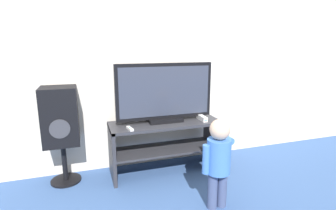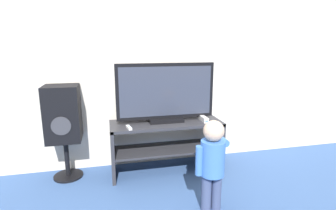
{
  "view_description": "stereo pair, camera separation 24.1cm",
  "coord_description": "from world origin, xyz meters",
  "px_view_note": "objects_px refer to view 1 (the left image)",
  "views": [
    {
      "loc": [
        -0.84,
        -2.41,
        1.39
      ],
      "look_at": [
        0.0,
        0.13,
        0.78
      ],
      "focal_mm": 28.0,
      "sensor_mm": 36.0,
      "label": 1
    },
    {
      "loc": [
        -0.61,
        -2.47,
        1.39
      ],
      "look_at": [
        0.0,
        0.13,
        0.78
      ],
      "focal_mm": 28.0,
      "sensor_mm": 36.0,
      "label": 2
    }
  ],
  "objects_px": {
    "child": "(218,156)",
    "game_console": "(202,118)",
    "speaker_tower": "(60,118)",
    "remote_primary": "(130,129)",
    "television": "(165,93)"
  },
  "relations": [
    {
      "from": "speaker_tower",
      "to": "game_console",
      "type": "bearing_deg",
      "value": -5.62
    },
    {
      "from": "television",
      "to": "child",
      "type": "distance_m",
      "value": 0.94
    },
    {
      "from": "television",
      "to": "remote_primary",
      "type": "distance_m",
      "value": 0.54
    },
    {
      "from": "remote_primary",
      "to": "child",
      "type": "xyz_separation_m",
      "value": [
        0.63,
        -0.65,
        -0.11
      ]
    },
    {
      "from": "game_console",
      "to": "child",
      "type": "bearing_deg",
      "value": -104.89
    },
    {
      "from": "remote_primary",
      "to": "child",
      "type": "relative_size",
      "value": 0.17
    },
    {
      "from": "remote_primary",
      "to": "child",
      "type": "distance_m",
      "value": 0.92
    },
    {
      "from": "television",
      "to": "speaker_tower",
      "type": "bearing_deg",
      "value": 176.31
    },
    {
      "from": "television",
      "to": "speaker_tower",
      "type": "distance_m",
      "value": 1.09
    },
    {
      "from": "child",
      "to": "game_console",
      "type": "bearing_deg",
      "value": 75.11
    },
    {
      "from": "remote_primary",
      "to": "speaker_tower",
      "type": "relative_size",
      "value": 0.13
    },
    {
      "from": "speaker_tower",
      "to": "television",
      "type": "bearing_deg",
      "value": -3.69
    },
    {
      "from": "remote_primary",
      "to": "television",
      "type": "bearing_deg",
      "value": 21.43
    },
    {
      "from": "television",
      "to": "game_console",
      "type": "distance_m",
      "value": 0.51
    },
    {
      "from": "speaker_tower",
      "to": "remote_primary",
      "type": "bearing_deg",
      "value": -19.75
    }
  ]
}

